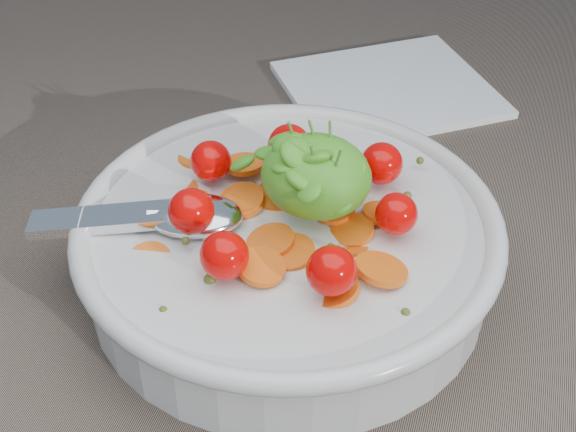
# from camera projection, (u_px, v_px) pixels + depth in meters

# --- Properties ---
(ground) EXTENTS (6.00, 6.00, 0.00)m
(ground) POSITION_uv_depth(u_px,v_px,m) (292.00, 251.00, 0.57)
(ground) COLOR #7A6757
(ground) RESTS_ON ground
(bowl) EXTENTS (0.30, 0.28, 0.12)m
(bowl) POSITION_uv_depth(u_px,v_px,m) (288.00, 242.00, 0.53)
(bowl) COLOR silver
(bowl) RESTS_ON ground
(napkin) EXTENTS (0.24, 0.23, 0.01)m
(napkin) POSITION_uv_depth(u_px,v_px,m) (388.00, 89.00, 0.74)
(napkin) COLOR white
(napkin) RESTS_ON ground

